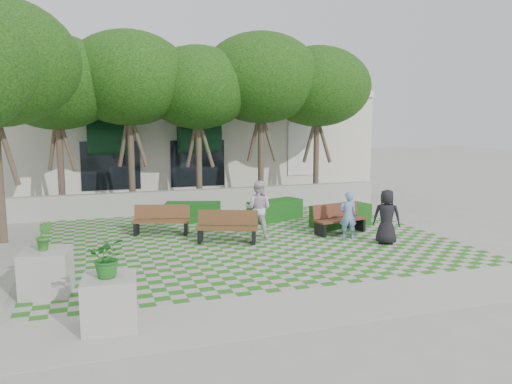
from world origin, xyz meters
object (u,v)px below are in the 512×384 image
object	(u,v)px
planter_back	(46,270)
person_dark	(387,217)
person_white	(258,209)
person_blue	(348,215)
hedge_east	(341,216)
bench_east	(339,219)
hedge_midright	(275,210)
bench_west	(161,221)
hedge_midleft	(193,212)
planter_front	(110,291)
bench_mid	(227,227)

from	to	relation	value
planter_back	person_dark	world-z (taller)	person_dark
person_dark	person_white	distance (m)	3.92
person_blue	hedge_east	bearing A→B (deg)	-97.03
person_blue	person_dark	xyz separation A→B (m)	(0.77, -0.93, 0.08)
bench_east	person_blue	distance (m)	0.88
person_blue	hedge_midright	bearing A→B (deg)	-58.36
bench_east	person_blue	bearing A→B (deg)	-110.56
bench_west	hedge_midleft	world-z (taller)	bench_west
bench_east	hedge_midleft	world-z (taller)	bench_east
planter_front	planter_back	world-z (taller)	planter_front
bench_mid	hedge_midleft	bearing A→B (deg)	117.49
person_white	bench_mid	bearing A→B (deg)	55.02
person_blue	person_white	world-z (taller)	person_white
planter_front	bench_mid	bearing A→B (deg)	55.78
bench_mid	person_dark	xyz separation A→B (m)	(4.41, -1.71, 0.36)
bench_west	bench_mid	bearing A→B (deg)	-27.86
planter_front	planter_back	distance (m)	2.51
bench_mid	person_blue	world-z (taller)	person_blue
hedge_midleft	planter_back	distance (m)	7.95
hedge_midleft	person_dark	bearing A→B (deg)	-47.29
planter_back	bench_west	bearing A→B (deg)	57.40
bench_mid	hedge_midright	xyz separation A→B (m)	(2.59, 2.73, -0.10)
bench_west	planter_front	xyz separation A→B (m)	(-1.91, -7.04, 0.22)
hedge_midright	planter_back	world-z (taller)	planter_back
hedge_east	person_white	bearing A→B (deg)	-170.18
planter_front	planter_back	bearing A→B (deg)	118.30
bench_east	person_dark	bearing A→B (deg)	-81.46
planter_front	planter_back	size ratio (longest dim) A/B	1.04
bench_west	person_white	size ratio (longest dim) A/B	1.05
hedge_midleft	person_dark	distance (m)	7.02
bench_mid	bench_west	xyz separation A→B (m)	(-1.72, 1.71, -0.01)
bench_east	bench_west	bearing A→B (deg)	151.92
bench_mid	hedge_midright	size ratio (longest dim) A/B	0.92
person_blue	planter_front	bearing A→B (deg)	46.99
bench_mid	person_white	world-z (taller)	person_white
hedge_east	person_dark	bearing A→B (deg)	-88.87
person_dark	person_blue	bearing A→B (deg)	-17.80
hedge_midleft	planter_front	xyz separation A→B (m)	(-3.29, -8.77, 0.32)
bench_east	hedge_midright	world-z (taller)	bench_east
planter_front	person_white	xyz separation A→B (m)	(4.75, 5.77, 0.22)
bench_east	person_blue	xyz separation A→B (m)	(-0.13, -0.82, 0.28)
bench_west	person_white	bearing A→B (deg)	-7.27
bench_east	bench_west	world-z (taller)	bench_east
planter_back	person_white	distance (m)	6.94
planter_back	person_dark	bearing A→B (deg)	8.77
bench_west	person_dark	size ratio (longest dim) A/B	1.15
planter_back	bench_mid	bearing A→B (deg)	33.03
bench_east	hedge_midright	size ratio (longest dim) A/B	0.92
hedge_midright	hedge_midleft	bearing A→B (deg)	166.53
bench_mid	person_blue	distance (m)	3.73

